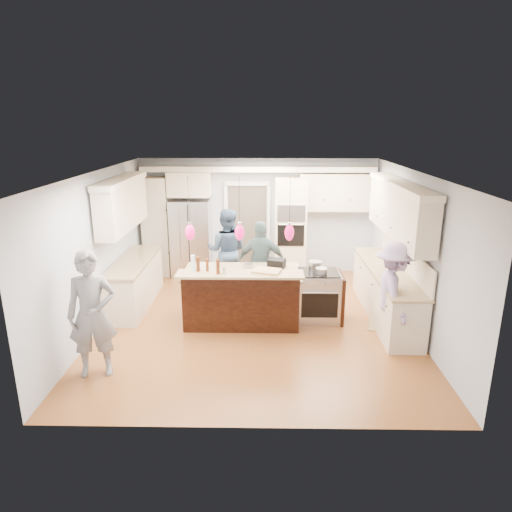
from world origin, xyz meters
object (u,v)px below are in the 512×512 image
Objects in this scene: person_bar_end at (92,315)px; kitchen_island at (242,295)px; refrigerator at (191,238)px; island_range at (319,296)px; person_far_left at (227,251)px.

kitchen_island is at bearing 30.81° from person_bar_end.
refrigerator reaches higher than island_range.
person_bar_end is 1.03× the size of person_far_left.
person_far_left is at bearing -48.68° from refrigerator.
person_bar_end is 3.77m from person_far_left.
kitchen_island reaches higher than island_range.
island_range is at bearing 17.53° from person_bar_end.
person_far_left is (-0.39, 1.53, 0.41)m from kitchen_island.
person_bar_end reaches higher than person_far_left.
person_bar_end is at bearing -150.32° from island_range.
person_bar_end is at bearing -99.06° from refrigerator.
person_far_left is at bearing 52.35° from person_bar_end.
refrigerator is at bearing 137.41° from island_range.
kitchen_island is at bearing -176.93° from island_range.
refrigerator is 1.96× the size of island_range.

